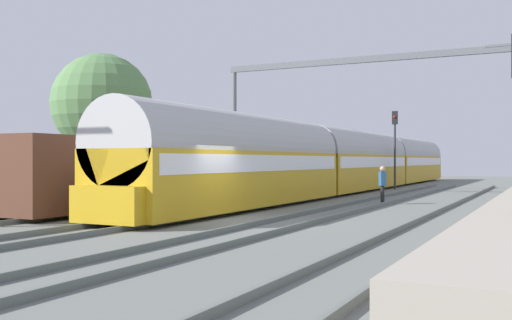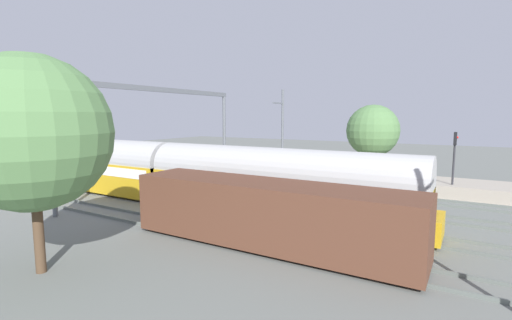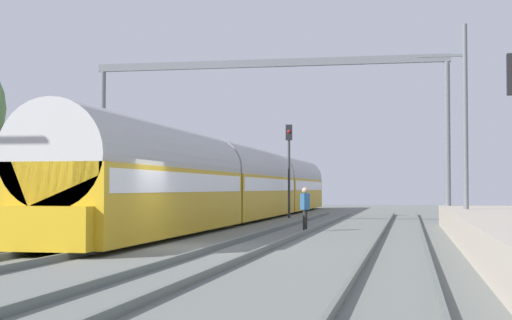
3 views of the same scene
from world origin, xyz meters
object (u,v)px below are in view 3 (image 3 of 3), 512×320
(freight_car, at_px, (12,195))
(railway_signal_far, at_px, (289,158))
(catenary_gantry, at_px, (268,100))
(passenger_train, at_px, (247,183))
(person_crossing, at_px, (305,205))

(freight_car, relative_size, railway_signal_far, 2.42)
(catenary_gantry, bearing_deg, railway_signal_far, 91.38)
(railway_signal_far, relative_size, catenary_gantry, 0.31)
(passenger_train, bearing_deg, freight_car, -103.08)
(passenger_train, distance_m, catenary_gantry, 7.00)
(catenary_gantry, bearing_deg, freight_car, -116.31)
(passenger_train, height_order, railway_signal_far, railway_signal_far)
(freight_car, distance_m, railway_signal_far, 21.85)
(passenger_train, height_order, person_crossing, passenger_train)
(passenger_train, bearing_deg, railway_signal_far, 54.59)
(freight_car, bearing_deg, railway_signal_far, 73.61)
(freight_car, distance_m, person_crossing, 11.26)
(passenger_train, bearing_deg, person_crossing, -67.52)
(passenger_train, bearing_deg, catenary_gantry, -68.51)
(freight_car, xyz_separation_m, catenary_gantry, (6.34, 12.81, 4.47))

